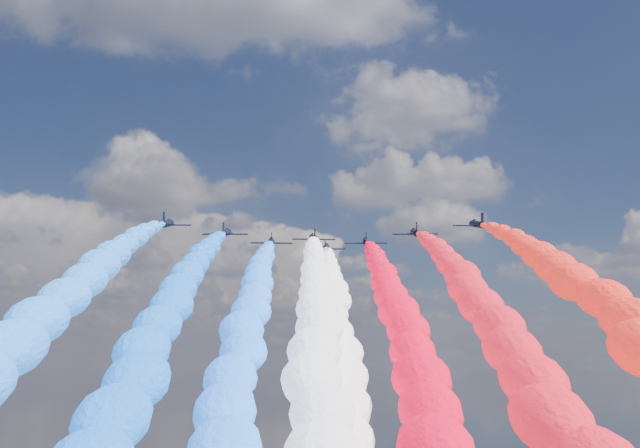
{
  "coord_description": "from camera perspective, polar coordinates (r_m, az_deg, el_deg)",
  "views": [
    {
      "loc": [
        -2.21,
        -155.72,
        79.81
      ],
      "look_at": [
        0.0,
        4.0,
        109.93
      ],
      "focal_mm": 41.86,
      "sensor_mm": 36.0,
      "label": 1
    }
  ],
  "objects": [
    {
      "name": "trail_7",
      "position": [
        104.47,
        18.36,
        -5.02
      ],
      "size": [
        7.29,
        97.72,
        42.49
      ],
      "primitive_type": null,
      "color": "red"
    },
    {
      "name": "jet_1",
      "position": [
        163.08,
        -7.2,
        -0.66
      ],
      "size": [
        9.74,
        13.33,
        5.61
      ],
      "primitive_type": null,
      "rotation": [
        0.22,
        0.0,
        -0.0
      ],
      "color": "black"
    },
    {
      "name": "trail_2",
      "position": [
        121.57,
        -5.05,
        -6.24
      ],
      "size": [
        7.29,
        97.72,
        42.49
      ],
      "primitive_type": null,
      "color": "#246EF6"
    },
    {
      "name": "jet_7",
      "position": [
        155.3,
        11.92,
        -0.01
      ],
      "size": [
        9.71,
        13.31,
        5.61
      ],
      "primitive_type": null,
      "rotation": [
        0.22,
        0.0,
        0.0
      ],
      "color": "black"
    },
    {
      "name": "trail_4",
      "position": [
        130.22,
        0.96,
        -6.57
      ],
      "size": [
        7.29,
        97.72,
        42.49
      ],
      "primitive_type": null,
      "color": "white"
    },
    {
      "name": "trail_3",
      "position": [
        115.92,
        -0.39,
        -6.06
      ],
      "size": [
        7.29,
        97.72,
        42.49
      ],
      "primitive_type": null,
      "color": "white"
    },
    {
      "name": "jet_3",
      "position": [
        168.49,
        -0.5,
        -1.07
      ],
      "size": [
        10.46,
        13.85,
        5.61
      ],
      "primitive_type": null,
      "rotation": [
        0.22,
        0.0,
        0.06
      ],
      "color": "black"
    },
    {
      "name": "trail_0",
      "position": [
        102.89,
        -17.2,
        -5.0
      ],
      "size": [
        7.29,
        97.72,
        42.49
      ],
      "primitive_type": null,
      "color": "blue"
    },
    {
      "name": "trail_6",
      "position": [
        111.1,
        11.11,
        -5.66
      ],
      "size": [
        7.29,
        97.72,
        42.49
      ],
      "primitive_type": null,
      "color": "red"
    },
    {
      "name": "jet_4",
      "position": [
        182.63,
        0.46,
        -1.82
      ],
      "size": [
        10.48,
        13.86,
        5.61
      ],
      "primitive_type": null,
      "rotation": [
        0.22,
        0.0,
        -0.06
      ],
      "color": "black"
    },
    {
      "name": "trail_1",
      "position": [
        110.92,
        -10.3,
        -5.69
      ],
      "size": [
        7.29,
        97.72,
        42.49
      ],
      "primitive_type": null,
      "color": "blue"
    },
    {
      "name": "jet_5",
      "position": [
        174.1,
        3.52,
        -1.36
      ],
      "size": [
        10.42,
        13.82,
        5.61
      ],
      "primitive_type": null,
      "rotation": [
        0.22,
        0.0,
        -0.06
      ],
      "color": "black"
    },
    {
      "name": "jet_6",
      "position": [
        162.98,
        7.27,
        -0.66
      ],
      "size": [
        10.43,
        13.82,
        5.61
      ],
      "primitive_type": null,
      "rotation": [
        0.22,
        0.0,
        -0.06
      ],
      "color": "black"
    },
    {
      "name": "jet_2",
      "position": [
        173.98,
        -3.74,
        -1.35
      ],
      "size": [
        10.4,
        13.8,
        5.61
      ],
      "primitive_type": null,
      "rotation": [
        0.22,
        0.0,
        0.06
      ],
      "color": "black"
    },
    {
      "name": "trail_5",
      "position": [
        121.8,
        5.39,
        -6.24
      ],
      "size": [
        7.29,
        97.72,
        42.49
      ],
      "primitive_type": null,
      "color": "red"
    },
    {
      "name": "jet_0",
      "position": [
        154.25,
        -11.59,
        0.05
      ],
      "size": [
        10.23,
        13.68,
        5.61
      ],
      "primitive_type": null,
      "rotation": [
        0.22,
        0.0,
        0.04
      ],
      "color": "black"
    }
  ]
}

